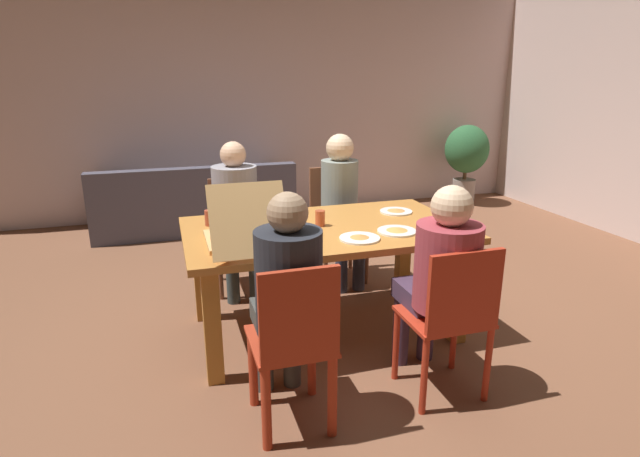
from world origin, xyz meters
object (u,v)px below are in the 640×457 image
Objects in this scene: pizza_box_0 at (243,235)px; drinking_glass_0 at (223,250)px; dining_table at (324,243)px; plate_3 at (360,238)px; drinking_glass_1 at (209,218)px; couch at (195,205)px; plate_1 at (435,225)px; person_3 at (286,290)px; chair_0 at (235,228)px; person_0 at (236,205)px; plate_0 at (396,211)px; person_1 at (341,198)px; chair_1 at (335,217)px; person_2 at (441,271)px; drinking_glass_2 at (248,214)px; drinking_glass_3 at (320,218)px; chair_2 at (452,314)px; chair_3 at (294,346)px; plate_2 at (397,231)px; potted_plant at (466,154)px.

pizza_box_0 is 0.28m from drinking_glass_0.
plate_3 is (0.13, -0.31, 0.12)m from dining_table.
drinking_glass_1 reaches higher than couch.
person_3 is at bearing -151.95° from plate_1.
person_0 reaches higher than chair_0.
plate_3 is at bearing -133.78° from plate_0.
person_1 reaches higher than couch.
chair_1 is 0.26m from person_1.
person_2 is 0.98× the size of person_3.
drinking_glass_3 is at bearing -26.98° from drinking_glass_2.
chair_3 is at bearing -179.95° from chair_2.
person_0 is 1.32m from drinking_glass_0.
chair_0 is 1.54m from plate_2.
chair_0 is 0.74× the size of person_3.
person_3 is 11.59× the size of drinking_glass_1.
pizza_box_0 is at bearing 147.13° from person_2.
drinking_glass_2 is 2.53m from couch.
person_1 reaches higher than pizza_box_0.
dining_table is 15.83× the size of drinking_glass_2.
chair_0 is 2.13m from chair_2.
chair_1 is at bearing 49.40° from pizza_box_0.
plate_3 is at bearing -33.97° from drinking_glass_1.
pizza_box_0 is (-0.11, -1.19, 0.31)m from chair_0.
person_3 is at bearing -89.71° from drinking_glass_2.
chair_1 reaches higher than couch.
chair_3 is 1.25m from drinking_glass_2.
person_1 reaches higher than drinking_glass_3.
plate_2 is at bearing -52.17° from person_0.
plate_1 is (0.70, -0.20, 0.12)m from dining_table.
plate_1 is 2.18× the size of drinking_glass_1.
person_3 is 5.17× the size of plate_0.
drinking_glass_2 is at bearing 150.11° from plate_2.
plate_0 is at bearing 47.06° from chair_3.
chair_0 is 1.11m from drinking_glass_3.
drinking_glass_3 reaches higher than couch.
plate_0 is (0.21, 1.14, 0.25)m from chair_2.
drinking_glass_0 is (-0.26, 0.52, 0.33)m from chair_3.
drinking_glass_2 is (0.26, -0.00, 0.01)m from drinking_glass_1.
potted_plant is at bearing 49.17° from plate_0.
person_0 is at bearing 147.74° from plate_0.
pizza_box_0 reaches higher than plate_3.
drinking_glass_0 is 1.08× the size of drinking_glass_1.
person_0 is 1.88m from person_2.
pizza_box_0 is at bearing 176.35° from plate_2.
drinking_glass_0 is at bearing 154.78° from chair_2.
person_0 is at bearing 175.53° from person_1.
plate_0 is (0.61, 0.19, 0.12)m from dining_table.
person_3 is at bearing -117.16° from drinking_glass_3.
person_3 is at bearing -138.93° from plate_3.
person_3 is 4.97m from potted_plant.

